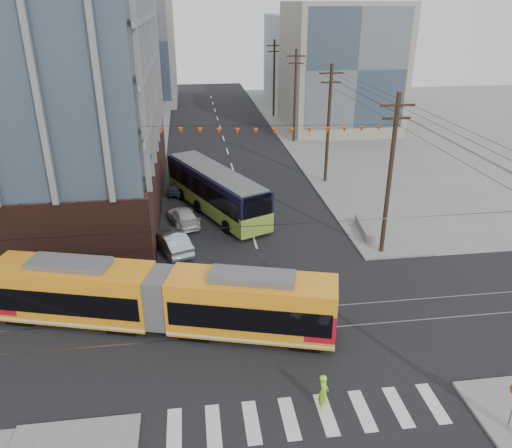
{
  "coord_description": "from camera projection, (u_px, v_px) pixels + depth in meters",
  "views": [
    {
      "loc": [
        -4.33,
        -18.46,
        16.09
      ],
      "look_at": [
        -0.7,
        8.15,
        4.02
      ],
      "focal_mm": 35.0,
      "sensor_mm": 36.0,
      "label": 1
    }
  ],
  "objects": [
    {
      "name": "parked_car_white",
      "position": [
        184.0,
        217.0,
        38.98
      ],
      "size": [
        2.86,
        4.76,
        1.29
      ],
      "primitive_type": "imported",
      "rotation": [
        0.0,
        0.0,
        3.39
      ],
      "color": "silver",
      "rests_on": "ground"
    },
    {
      "name": "utility_pole_far",
      "position": [
        274.0,
        79.0,
        73.21
      ],
      "size": [
        0.3,
        0.3,
        11.0
      ],
      "primitive_type": "cylinder",
      "color": "black",
      "rests_on": "ground"
    },
    {
      "name": "bg_bldg_ne_far",
      "position": [
        317.0,
        59.0,
        84.61
      ],
      "size": [
        16.0,
        16.0,
        14.0
      ],
      "primitive_type": "cube",
      "color": "#8C99A5",
      "rests_on": "ground"
    },
    {
      "name": "parked_car_grey",
      "position": [
        185.0,
        184.0,
        45.81
      ],
      "size": [
        3.29,
        5.39,
        1.4
      ],
      "primitive_type": "imported",
      "rotation": [
        0.0,
        0.0,
        2.94
      ],
      "color": "#3D414A",
      "rests_on": "ground"
    },
    {
      "name": "bg_bldg_ne_near",
      "position": [
        340.0,
        67.0,
        65.88
      ],
      "size": [
        14.0,
        14.0,
        16.0
      ],
      "primitive_type": "cube",
      "color": "gray",
      "rests_on": "ground"
    },
    {
      "name": "ground",
      "position": [
        293.0,
        369.0,
        23.81
      ],
      "size": [
        160.0,
        160.0,
        0.0
      ],
      "primitive_type": "plane",
      "color": "slate"
    },
    {
      "name": "streetcar",
      "position": [
        161.0,
        299.0,
        26.21
      ],
      "size": [
        18.28,
        7.5,
        3.52
      ],
      "primitive_type": null,
      "rotation": [
        0.0,
        0.0,
        -0.28
      ],
      "color": "orange",
      "rests_on": "ground"
    },
    {
      "name": "bg_bldg_nw_far",
      "position": [
        125.0,
        40.0,
        83.06
      ],
      "size": [
        16.0,
        18.0,
        20.0
      ],
      "primitive_type": "cube",
      "color": "gray",
      "rests_on": "ground"
    },
    {
      "name": "city_bus",
      "position": [
        215.0,
        190.0,
        40.92
      ],
      "size": [
        7.91,
        12.96,
        3.67
      ],
      "primitive_type": null,
      "rotation": [
        0.0,
        0.0,
        0.43
      ],
      "color": "black",
      "rests_on": "ground"
    },
    {
      "name": "pedestrian",
      "position": [
        323.0,
        392.0,
        21.22
      ],
      "size": [
        0.58,
        0.73,
        1.73
      ],
      "primitive_type": "imported",
      "rotation": [
        0.0,
        0.0,
        1.28
      ],
      "color": "#A7F82E",
      "rests_on": "ground"
    },
    {
      "name": "bg_bldg_nw_near",
      "position": [
        87.0,
        60.0,
        65.02
      ],
      "size": [
        18.0,
        16.0,
        18.0
      ],
      "primitive_type": "cube",
      "color": "#8C99A5",
      "rests_on": "ground"
    },
    {
      "name": "jersey_barrier",
      "position": [
        364.0,
        229.0,
        37.38
      ],
      "size": [
        1.31,
        4.03,
        0.79
      ],
      "primitive_type": "cube",
      "rotation": [
        0.0,
        0.0,
        -0.11
      ],
      "color": "slate",
      "rests_on": "ground"
    },
    {
      "name": "parked_car_silver",
      "position": [
        172.0,
        241.0,
        34.74
      ],
      "size": [
        3.08,
        4.86,
        1.51
      ],
      "primitive_type": "imported",
      "rotation": [
        0.0,
        0.0,
        3.49
      ],
      "color": "#A9B7C4",
      "rests_on": "ground"
    }
  ]
}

